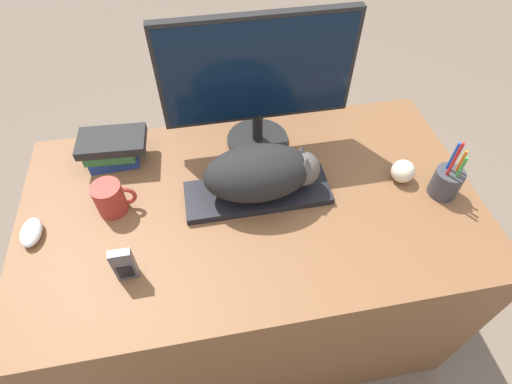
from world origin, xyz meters
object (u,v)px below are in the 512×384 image
object	(u,v)px
coffee_mug	(111,198)
baseball	(403,171)
pen_cup	(446,182)
phone	(124,265)
monitor	(258,77)
computer_mouse	(31,232)
book_stack	(112,148)
cat	(263,172)
keyboard	(258,193)

from	to	relation	value
coffee_mug	baseball	xyz separation A→B (m)	(0.89, -0.04, -0.01)
pen_cup	phone	world-z (taller)	pen_cup
coffee_mug	baseball	world-z (taller)	coffee_mug
pen_cup	coffee_mug	bearing A→B (deg)	173.37
monitor	phone	world-z (taller)	monitor
coffee_mug	monitor	bearing A→B (deg)	24.18
computer_mouse	pen_cup	world-z (taller)	pen_cup
baseball	book_stack	bearing A→B (deg)	164.30
cat	phone	world-z (taller)	cat
phone	baseball	bearing A→B (deg)	12.96
baseball	phone	bearing A→B (deg)	-167.04
keyboard	cat	bearing A→B (deg)	0.00
cat	pen_cup	distance (m)	0.56
cat	baseball	world-z (taller)	cat
pen_cup	monitor	bearing A→B (deg)	147.64
computer_mouse	baseball	distance (m)	1.11
computer_mouse	keyboard	bearing A→B (deg)	2.85
computer_mouse	baseball	bearing A→B (deg)	0.91
cat	computer_mouse	size ratio (longest dim) A/B	3.45
pen_cup	book_stack	world-z (taller)	pen_cup
pen_cup	phone	size ratio (longest dim) A/B	1.91
keyboard	computer_mouse	world-z (taller)	computer_mouse
monitor	book_stack	xyz separation A→B (m)	(-0.48, -0.00, -0.21)
coffee_mug	book_stack	xyz separation A→B (m)	(-0.00, 0.21, 0.00)
pen_cup	baseball	bearing A→B (deg)	143.67
cat	monitor	bearing A→B (deg)	83.31
coffee_mug	pen_cup	bearing A→B (deg)	-6.63
cat	coffee_mug	size ratio (longest dim) A/B	2.85
book_stack	coffee_mug	bearing A→B (deg)	-88.77
keyboard	pen_cup	world-z (taller)	pen_cup
book_stack	baseball	bearing A→B (deg)	-15.70
computer_mouse	pen_cup	distance (m)	1.22
keyboard	pen_cup	distance (m)	0.57
phone	book_stack	bearing A→B (deg)	96.51
cat	pen_cup	xyz separation A→B (m)	(0.55, -0.09, -0.05)
cat	coffee_mug	distance (m)	0.45
computer_mouse	coffee_mug	xyz separation A→B (m)	(0.22, 0.06, 0.03)
coffee_mug	book_stack	world-z (taller)	coffee_mug
pen_cup	book_stack	xyz separation A→B (m)	(-1.00, 0.33, 0.00)
computer_mouse	baseball	size ratio (longest dim) A/B	1.37
coffee_mug	computer_mouse	bearing A→B (deg)	-165.48
keyboard	baseball	bearing A→B (deg)	-1.84
book_stack	pen_cup	bearing A→B (deg)	-18.15
computer_mouse	phone	xyz separation A→B (m)	(0.27, -0.18, 0.04)
monitor	pen_cup	world-z (taller)	monitor
keyboard	computer_mouse	distance (m)	0.65
computer_mouse	book_stack	bearing A→B (deg)	50.84
coffee_mug	book_stack	bearing A→B (deg)	91.23
phone	computer_mouse	bearing A→B (deg)	146.85
keyboard	phone	world-z (taller)	phone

